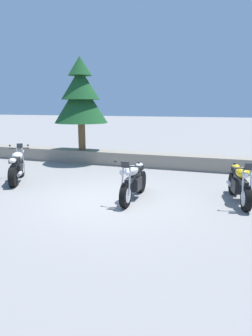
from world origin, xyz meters
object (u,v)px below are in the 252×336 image
Objects in this scene: motorcycle_white_near_left at (17,167)px; motorcycle_yellow_far_right at (240,184)px; pine_tree_far_left at (81,96)px; motorcycle_silver_centre at (133,182)px.

motorcycle_white_near_left and motorcycle_yellow_far_right have the same top height.
motorcycle_silver_centre is at bearing -49.76° from pine_tree_far_left.
pine_tree_far_left is (-3.77, 4.46, 2.41)m from motorcycle_silver_centre.
motorcycle_silver_centre is 0.52× the size of pine_tree_far_left.
motorcycle_yellow_far_right is (2.70, 0.66, 0.00)m from motorcycle_silver_centre.
motorcycle_yellow_far_right is 0.52× the size of pine_tree_far_left.
motorcycle_yellow_far_right is at bearing -30.38° from pine_tree_far_left.
pine_tree_far_left is (0.47, 3.82, 2.41)m from motorcycle_white_near_left.
motorcycle_white_near_left is 4.29m from motorcycle_silver_centre.
pine_tree_far_left is at bearing 149.62° from motorcycle_yellow_far_right.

